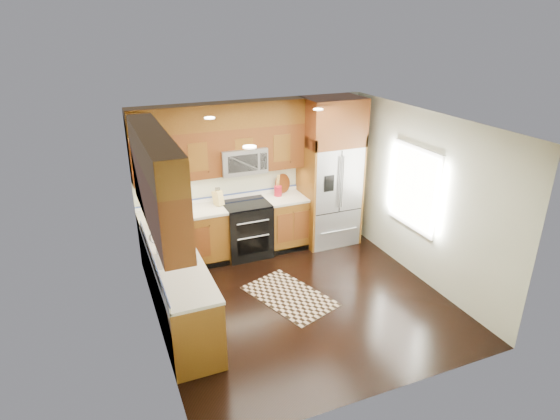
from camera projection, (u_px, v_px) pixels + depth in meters
name	position (u px, v px, depth m)	size (l,w,h in m)	color
ground	(301.00, 300.00, 6.81)	(4.00, 4.00, 0.00)	black
wall_back	(253.00, 176.00, 8.02)	(4.00, 0.02, 2.60)	beige
wall_left	(152.00, 244.00, 5.61)	(0.02, 4.00, 2.60)	beige
wall_right	(423.00, 198.00, 7.03)	(0.02, 4.00, 2.60)	beige
window	(414.00, 188.00, 7.15)	(0.04, 1.10, 1.30)	white
base_cabinets	(201.00, 261.00, 6.97)	(2.85, 3.00, 0.90)	brown
countertop	(207.00, 228.00, 6.94)	(2.86, 3.01, 0.04)	silver
upper_cabinets	(196.00, 155.00, 6.56)	(2.85, 3.00, 1.15)	maroon
range	(247.00, 229.00, 7.97)	(0.76, 0.67, 0.95)	black
microwave	(242.00, 160.00, 7.62)	(0.76, 0.40, 0.42)	#B2B2B7
refrigerator	(330.00, 172.00, 8.17)	(0.98, 0.75, 2.60)	#B2B2B7
sink_faucet	(172.00, 255.00, 6.01)	(0.54, 0.44, 0.37)	#B2B2B7
rug	(289.00, 296.00, 6.91)	(0.81, 1.35, 0.01)	black
knife_block	(218.00, 198.00, 7.69)	(0.16, 0.19, 0.31)	tan
utensil_crock	(278.00, 189.00, 8.08)	(0.16, 0.16, 0.38)	#A71427
cutting_board	(283.00, 192.00, 8.29)	(0.34, 0.34, 0.02)	maroon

